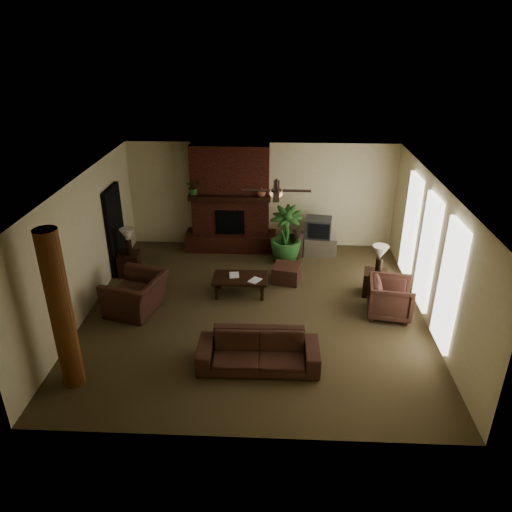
{
  "coord_description": "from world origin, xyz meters",
  "views": [
    {
      "loc": [
        0.43,
        -8.78,
        5.49
      ],
      "look_at": [
        0.0,
        0.4,
        1.1
      ],
      "focal_mm": 34.1,
      "sensor_mm": 36.0,
      "label": 1
    }
  ],
  "objects_px": {
    "armchair_right": "(391,296)",
    "side_table_left": "(129,264)",
    "ottoman": "(286,273)",
    "side_table_right": "(375,283)",
    "lamp_left": "(128,237)",
    "floor_vase": "(297,242)",
    "log_column": "(61,311)",
    "armchair_left": "(135,288)",
    "tv_stand": "(319,245)",
    "floor_plant": "(285,247)",
    "lamp_right": "(380,254)",
    "sofa": "(259,346)",
    "coffee_table": "(240,279)"
  },
  "relations": [
    {
      "from": "log_column",
      "to": "side_table_right",
      "type": "bearing_deg",
      "value": 30.23
    },
    {
      "from": "side_table_right",
      "to": "floor_plant",
      "type": "bearing_deg",
      "value": 141.46
    },
    {
      "from": "coffee_table",
      "to": "lamp_right",
      "type": "height_order",
      "value": "lamp_right"
    },
    {
      "from": "log_column",
      "to": "lamp_right",
      "type": "height_order",
      "value": "log_column"
    },
    {
      "from": "floor_vase",
      "to": "ottoman",
      "type": "bearing_deg",
      "value": -101.62
    },
    {
      "from": "log_column",
      "to": "ottoman",
      "type": "xyz_separation_m",
      "value": [
        3.62,
        3.77,
        -1.2
      ]
    },
    {
      "from": "lamp_right",
      "to": "side_table_right",
      "type": "bearing_deg",
      "value": 132.36
    },
    {
      "from": "sofa",
      "to": "ottoman",
      "type": "bearing_deg",
      "value": 80.08
    },
    {
      "from": "lamp_right",
      "to": "coffee_table",
      "type": "bearing_deg",
      "value": -177.94
    },
    {
      "from": "sofa",
      "to": "floor_vase",
      "type": "height_order",
      "value": "sofa"
    },
    {
      "from": "log_column",
      "to": "side_table_left",
      "type": "bearing_deg",
      "value": 92.4
    },
    {
      "from": "armchair_left",
      "to": "armchair_right",
      "type": "relative_size",
      "value": 1.35
    },
    {
      "from": "armchair_left",
      "to": "lamp_right",
      "type": "bearing_deg",
      "value": 114.25
    },
    {
      "from": "side_table_right",
      "to": "ottoman",
      "type": "bearing_deg",
      "value": 165.18
    },
    {
      "from": "side_table_left",
      "to": "lamp_right",
      "type": "distance_m",
      "value": 5.87
    },
    {
      "from": "floor_vase",
      "to": "floor_plant",
      "type": "relative_size",
      "value": 0.53
    },
    {
      "from": "ottoman",
      "to": "tv_stand",
      "type": "height_order",
      "value": "tv_stand"
    },
    {
      "from": "ottoman",
      "to": "floor_plant",
      "type": "height_order",
      "value": "floor_plant"
    },
    {
      "from": "armchair_left",
      "to": "floor_vase",
      "type": "height_order",
      "value": "armchair_left"
    },
    {
      "from": "side_table_left",
      "to": "log_column",
      "type": "bearing_deg",
      "value": -87.6
    },
    {
      "from": "floor_vase",
      "to": "side_table_left",
      "type": "distance_m",
      "value": 4.23
    },
    {
      "from": "coffee_table",
      "to": "side_table_right",
      "type": "xyz_separation_m",
      "value": [
        3.0,
        0.15,
        -0.1
      ]
    },
    {
      "from": "armchair_left",
      "to": "lamp_right",
      "type": "relative_size",
      "value": 1.84
    },
    {
      "from": "armchair_right",
      "to": "lamp_left",
      "type": "xyz_separation_m",
      "value": [
        -5.85,
        1.53,
        0.56
      ]
    },
    {
      "from": "floor_vase",
      "to": "floor_plant",
      "type": "xyz_separation_m",
      "value": [
        -0.3,
        -0.28,
        -0.02
      ]
    },
    {
      "from": "ottoman",
      "to": "side_table_right",
      "type": "height_order",
      "value": "side_table_right"
    },
    {
      "from": "side_table_left",
      "to": "lamp_right",
      "type": "xyz_separation_m",
      "value": [
        5.78,
        -0.74,
        0.73
      ]
    },
    {
      "from": "floor_vase",
      "to": "side_table_right",
      "type": "height_order",
      "value": "floor_vase"
    },
    {
      "from": "log_column",
      "to": "lamp_left",
      "type": "bearing_deg",
      "value": 91.64
    },
    {
      "from": "floor_vase",
      "to": "side_table_right",
      "type": "bearing_deg",
      "value": -47.92
    },
    {
      "from": "ottoman",
      "to": "side_table_left",
      "type": "relative_size",
      "value": 1.09
    },
    {
      "from": "coffee_table",
      "to": "ottoman",
      "type": "height_order",
      "value": "coffee_table"
    },
    {
      "from": "lamp_left",
      "to": "armchair_right",
      "type": "bearing_deg",
      "value": -14.67
    },
    {
      "from": "sofa",
      "to": "lamp_right",
      "type": "xyz_separation_m",
      "value": [
        2.52,
        2.63,
        0.59
      ]
    },
    {
      "from": "sofa",
      "to": "lamp_right",
      "type": "relative_size",
      "value": 3.27
    },
    {
      "from": "armchair_right",
      "to": "side_table_left",
      "type": "relative_size",
      "value": 1.61
    },
    {
      "from": "armchair_right",
      "to": "side_table_right",
      "type": "relative_size",
      "value": 1.61
    },
    {
      "from": "sofa",
      "to": "tv_stand",
      "type": "relative_size",
      "value": 2.5
    },
    {
      "from": "armchair_right",
      "to": "ottoman",
      "type": "height_order",
      "value": "armchair_right"
    },
    {
      "from": "ottoman",
      "to": "floor_plant",
      "type": "xyz_separation_m",
      "value": [
        -0.03,
        1.06,
        0.21
      ]
    },
    {
      "from": "armchair_right",
      "to": "floor_plant",
      "type": "height_order",
      "value": "armchair_right"
    },
    {
      "from": "ottoman",
      "to": "floor_vase",
      "type": "relative_size",
      "value": 0.78
    },
    {
      "from": "log_column",
      "to": "lamp_left",
      "type": "xyz_separation_m",
      "value": [
        -0.11,
        3.91,
        -0.4
      ]
    },
    {
      "from": "lamp_right",
      "to": "armchair_left",
      "type": "bearing_deg",
      "value": -170.42
    },
    {
      "from": "sofa",
      "to": "armchair_left",
      "type": "distance_m",
      "value": 3.18
    },
    {
      "from": "tv_stand",
      "to": "lamp_left",
      "type": "height_order",
      "value": "lamp_left"
    },
    {
      "from": "sofa",
      "to": "coffee_table",
      "type": "height_order",
      "value": "sofa"
    },
    {
      "from": "tv_stand",
      "to": "side_table_right",
      "type": "distance_m",
      "value": 2.33
    },
    {
      "from": "coffee_table",
      "to": "lamp_right",
      "type": "distance_m",
      "value": 3.1
    },
    {
      "from": "lamp_left",
      "to": "side_table_right",
      "type": "relative_size",
      "value": 1.18
    }
  ]
}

